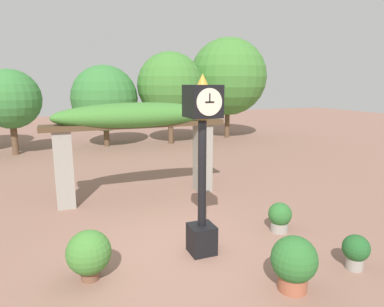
# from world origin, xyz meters

# --- Properties ---
(ground_plane) EXTENTS (60.00, 60.00, 0.00)m
(ground_plane) POSITION_xyz_m (0.00, 0.00, 0.00)
(ground_plane) COLOR #8E6656
(pedestal_clock) EXTENTS (0.56, 0.61, 3.35)m
(pedestal_clock) POSITION_xyz_m (0.39, -0.25, 1.85)
(pedestal_clock) COLOR black
(pedestal_clock) RESTS_ON ground
(pergola) EXTENTS (4.92, 1.05, 2.67)m
(pergola) POSITION_xyz_m (0.00, 3.30, 2.06)
(pergola) COLOR gray
(pergola) RESTS_ON ground
(potted_plant_near_left) EXTENTS (0.46, 0.46, 0.62)m
(potted_plant_near_left) POSITION_xyz_m (2.65, -1.77, 0.34)
(potted_plant_near_left) COLOR gray
(potted_plant_near_left) RESTS_ON ground
(potted_plant_near_right) EXTENTS (0.51, 0.51, 0.65)m
(potted_plant_near_right) POSITION_xyz_m (2.35, -0.00, 0.34)
(potted_plant_near_right) COLOR gray
(potted_plant_near_right) RESTS_ON ground
(potted_plant_far_left) EXTENTS (0.73, 0.73, 0.85)m
(potted_plant_far_left) POSITION_xyz_m (-1.68, -0.42, 0.47)
(potted_plant_far_left) COLOR brown
(potted_plant_far_left) RESTS_ON ground
(potted_plant_far_right) EXTENTS (0.72, 0.72, 0.88)m
(potted_plant_far_right) POSITION_xyz_m (1.24, -1.88, 0.48)
(potted_plant_far_right) COLOR #9E563D
(potted_plant_far_right) RESTS_ON ground
(tree_line) EXTENTS (18.64, 4.61, 5.70)m
(tree_line) POSITION_xyz_m (0.64, 11.90, 3.08)
(tree_line) COLOR brown
(tree_line) RESTS_ON ground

